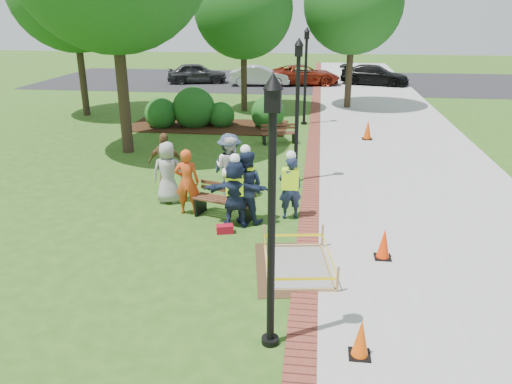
# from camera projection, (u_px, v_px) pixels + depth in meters

# --- Properties ---
(ground) EXTENTS (100.00, 100.00, 0.00)m
(ground) POSITION_uv_depth(u_px,v_px,m) (227.00, 253.00, 10.94)
(ground) COLOR #285116
(ground) RESTS_ON ground
(sidewalk) EXTENTS (6.00, 60.00, 0.02)m
(sidewalk) POSITION_uv_depth(u_px,v_px,m) (397.00, 143.00, 19.66)
(sidewalk) COLOR #9E9E99
(sidewalk) RESTS_ON ground
(brick_edging) EXTENTS (0.50, 60.00, 0.03)m
(brick_edging) POSITION_uv_depth(u_px,v_px,m) (314.00, 141.00, 20.03)
(brick_edging) COLOR maroon
(brick_edging) RESTS_ON ground
(mulch_bed) EXTENTS (7.00, 3.00, 0.05)m
(mulch_bed) POSITION_uv_depth(u_px,v_px,m) (208.00, 126.00, 22.44)
(mulch_bed) COLOR #381E0F
(mulch_bed) RESTS_ON ground
(parking_lot) EXTENTS (36.00, 12.00, 0.01)m
(parking_lot) POSITION_uv_depth(u_px,v_px,m) (293.00, 81.00, 36.05)
(parking_lot) COLOR black
(parking_lot) RESTS_ON ground
(wet_concrete_pad) EXTENTS (2.02, 2.53, 0.55)m
(wet_concrete_pad) POSITION_uv_depth(u_px,v_px,m) (298.00, 258.00, 10.21)
(wet_concrete_pad) COLOR #47331E
(wet_concrete_pad) RESTS_ON ground
(bench_near) EXTENTS (1.66, 0.98, 0.85)m
(bench_near) POSITION_uv_depth(u_px,v_px,m) (224.00, 208.00, 12.66)
(bench_near) COLOR #57311E
(bench_near) RESTS_ON ground
(bench_far) EXTENTS (1.44, 0.81, 0.74)m
(bench_far) POSITION_uv_depth(u_px,v_px,m) (279.00, 138.00, 19.57)
(bench_far) COLOR #552D1D
(bench_far) RESTS_ON ground
(cone_front) EXTENTS (0.34, 0.34, 0.66)m
(cone_front) POSITION_uv_depth(u_px,v_px,m) (361.00, 339.00, 7.58)
(cone_front) COLOR black
(cone_front) RESTS_ON ground
(cone_back) EXTENTS (0.35, 0.35, 0.70)m
(cone_back) POSITION_uv_depth(u_px,v_px,m) (384.00, 244.00, 10.57)
(cone_back) COLOR black
(cone_back) RESTS_ON ground
(cone_far) EXTENTS (0.40, 0.40, 0.79)m
(cone_far) POSITION_uv_depth(u_px,v_px,m) (368.00, 130.00, 20.09)
(cone_far) COLOR black
(cone_far) RESTS_ON ground
(toolbox) EXTENTS (0.44, 0.31, 0.20)m
(toolbox) POSITION_uv_depth(u_px,v_px,m) (225.00, 229.00, 11.86)
(toolbox) COLOR maroon
(toolbox) RESTS_ON ground
(lamp_near) EXTENTS (0.28, 0.28, 4.26)m
(lamp_near) POSITION_uv_depth(u_px,v_px,m) (272.00, 199.00, 7.14)
(lamp_near) COLOR black
(lamp_near) RESTS_ON ground
(lamp_mid) EXTENTS (0.28, 0.28, 4.26)m
(lamp_mid) POSITION_uv_depth(u_px,v_px,m) (297.00, 101.00, 14.58)
(lamp_mid) COLOR black
(lamp_mid) RESTS_ON ground
(lamp_far) EXTENTS (0.28, 0.28, 4.26)m
(lamp_far) POSITION_uv_depth(u_px,v_px,m) (306.00, 69.00, 22.02)
(lamp_far) COLOR black
(lamp_far) RESTS_ON ground
(tree_back) EXTENTS (4.82, 4.82, 7.39)m
(tree_back) POSITION_uv_depth(u_px,v_px,m) (243.00, 9.00, 24.19)
(tree_back) COLOR #3D2D1E
(tree_back) RESTS_ON ground
(tree_right) EXTENTS (4.97, 4.97, 7.69)m
(tree_right) POSITION_uv_depth(u_px,v_px,m) (353.00, 4.00, 24.89)
(tree_right) COLOR #3D2D1E
(tree_right) RESTS_ON ground
(shrub_a) EXTENTS (1.43, 1.43, 1.43)m
(shrub_a) POSITION_uv_depth(u_px,v_px,m) (162.00, 127.00, 22.31)
(shrub_a) COLOR #174513
(shrub_a) RESTS_ON ground
(shrub_b) EXTENTS (1.90, 1.90, 1.90)m
(shrub_b) POSITION_uv_depth(u_px,v_px,m) (195.00, 126.00, 22.51)
(shrub_b) COLOR #174513
(shrub_b) RESTS_ON ground
(shrub_c) EXTENTS (1.19, 1.19, 1.19)m
(shrub_c) POSITION_uv_depth(u_px,v_px,m) (222.00, 126.00, 22.46)
(shrub_c) COLOR #174513
(shrub_c) RESTS_ON ground
(shrub_d) EXTENTS (1.50, 1.50, 1.50)m
(shrub_d) POSITION_uv_depth(u_px,v_px,m) (268.00, 127.00, 22.32)
(shrub_d) COLOR #174513
(shrub_d) RESTS_ON ground
(shrub_e) EXTENTS (0.92, 0.92, 0.92)m
(shrub_e) POSITION_uv_depth(u_px,v_px,m) (217.00, 121.00, 23.59)
(shrub_e) COLOR #174513
(shrub_e) RESTS_ON ground
(casual_person_a) EXTENTS (0.57, 0.39, 1.70)m
(casual_person_a) POSITION_uv_depth(u_px,v_px,m) (168.00, 173.00, 13.49)
(casual_person_a) COLOR #999999
(casual_person_a) RESTS_ON ground
(casual_person_b) EXTENTS (0.59, 0.41, 1.72)m
(casual_person_b) POSITION_uv_depth(u_px,v_px,m) (187.00, 182.00, 12.75)
(casual_person_b) COLOR #CE4518
(casual_person_b) RESTS_ON ground
(casual_person_c) EXTENTS (0.66, 0.54, 1.79)m
(casual_person_c) POSITION_uv_depth(u_px,v_px,m) (230.00, 168.00, 13.73)
(casual_person_c) COLOR silver
(casual_person_c) RESTS_ON ground
(casual_person_d) EXTENTS (0.57, 0.37, 1.74)m
(casual_person_d) POSITION_uv_depth(u_px,v_px,m) (166.00, 163.00, 14.24)
(casual_person_d) COLOR brown
(casual_person_d) RESTS_ON ground
(casual_person_e) EXTENTS (0.70, 0.65, 1.83)m
(casual_person_e) POSITION_uv_depth(u_px,v_px,m) (230.00, 166.00, 13.82)
(casual_person_e) COLOR #2E3A50
(casual_person_e) RESTS_ON ground
(hivis_worker_a) EXTENTS (0.57, 0.39, 1.85)m
(hivis_worker_a) POSITION_uv_depth(u_px,v_px,m) (235.00, 191.00, 11.96)
(hivis_worker_a) COLOR #1C264A
(hivis_worker_a) RESTS_ON ground
(hivis_worker_b) EXTENTS (0.60, 0.49, 1.78)m
(hivis_worker_b) POSITION_uv_depth(u_px,v_px,m) (290.00, 185.00, 12.44)
(hivis_worker_b) COLOR #171C3D
(hivis_worker_b) RESTS_ON ground
(hivis_worker_c) EXTENTS (0.64, 0.47, 1.99)m
(hivis_worker_c) POSITION_uv_depth(u_px,v_px,m) (246.00, 184.00, 12.20)
(hivis_worker_c) COLOR #1C2048
(hivis_worker_c) RESTS_ON ground
(parked_car_a) EXTENTS (3.07, 5.03, 1.53)m
(parked_car_a) POSITION_uv_depth(u_px,v_px,m) (197.00, 83.00, 35.14)
(parked_car_a) COLOR #29292B
(parked_car_a) RESTS_ON ground
(parked_car_b) EXTENTS (2.26, 4.57, 1.45)m
(parked_car_b) POSITION_uv_depth(u_px,v_px,m) (260.00, 86.00, 34.00)
(parked_car_b) COLOR #B3B4B9
(parked_car_b) RESTS_ON ground
(parked_car_c) EXTENTS (2.48, 4.70, 1.47)m
(parked_car_c) POSITION_uv_depth(u_px,v_px,m) (304.00, 85.00, 34.36)
(parked_car_c) COLOR maroon
(parked_car_c) RESTS_ON ground
(parked_car_d) EXTENTS (3.01, 4.83, 1.46)m
(parked_car_d) POSITION_uv_depth(u_px,v_px,m) (374.00, 85.00, 34.34)
(parked_car_d) COLOR black
(parked_car_d) RESTS_ON ground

